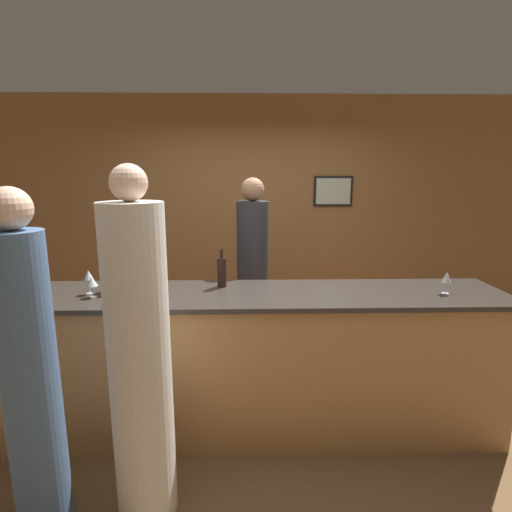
% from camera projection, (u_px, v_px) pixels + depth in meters
% --- Properties ---
extents(ground_plane, '(14.00, 14.00, 0.00)m').
position_uv_depth(ground_plane, '(258.00, 428.00, 3.10)').
color(ground_plane, brown).
extents(back_wall, '(8.00, 0.08, 2.80)m').
position_uv_depth(back_wall, '(253.00, 222.00, 4.62)').
color(back_wall, olive).
rests_on(back_wall, ground_plane).
extents(bar_counter, '(3.60, 0.72, 1.10)m').
position_uv_depth(bar_counter, '(258.00, 363.00, 2.99)').
color(bar_counter, '#B27F4C').
rests_on(bar_counter, ground_plane).
extents(bartender, '(0.28, 0.28, 1.91)m').
position_uv_depth(bartender, '(253.00, 289.00, 3.64)').
color(bartender, '#2D2D33').
rests_on(bartender, ground_plane).
extents(guest_0, '(0.29, 0.29, 1.88)m').
position_uv_depth(guest_0, '(30.00, 376.00, 2.10)').
color(guest_0, '#4C6B93').
rests_on(guest_0, ground_plane).
extents(guest_1, '(0.34, 0.34, 1.99)m').
position_uv_depth(guest_1, '(140.00, 362.00, 2.18)').
color(guest_1, silver).
rests_on(guest_1, ground_plane).
extents(wine_bottle_0, '(0.07, 0.07, 0.29)m').
position_uv_depth(wine_bottle_0, '(222.00, 272.00, 3.02)').
color(wine_bottle_0, black).
rests_on(wine_bottle_0, bar_counter).
extents(wine_bottle_1, '(0.08, 0.08, 0.31)m').
position_uv_depth(wine_bottle_1, '(25.00, 283.00, 2.69)').
color(wine_bottle_1, black).
rests_on(wine_bottle_1, bar_counter).
extents(ice_bucket, '(0.18, 0.18, 0.18)m').
position_uv_depth(ice_bucket, '(118.00, 279.00, 2.91)').
color(ice_bucket, '#9E9993').
rests_on(ice_bucket, bar_counter).
extents(wine_glass_0, '(0.08, 0.08, 0.15)m').
position_uv_depth(wine_glass_0, '(92.00, 282.00, 2.75)').
color(wine_glass_0, silver).
rests_on(wine_glass_0, bar_counter).
extents(wine_glass_1, '(0.07, 0.07, 0.16)m').
position_uv_depth(wine_glass_1, '(447.00, 278.00, 2.83)').
color(wine_glass_1, silver).
rests_on(wine_glass_1, bar_counter).
extents(wine_glass_2, '(0.07, 0.07, 0.17)m').
position_uv_depth(wine_glass_2, '(88.00, 276.00, 2.82)').
color(wine_glass_2, silver).
rests_on(wine_glass_2, bar_counter).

